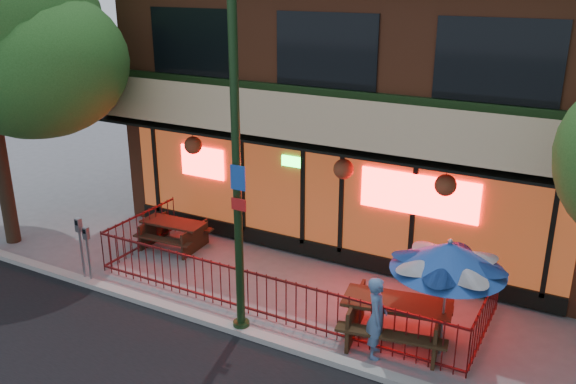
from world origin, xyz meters
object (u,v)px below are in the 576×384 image
at_px(pedestrian, 377,317).
at_px(parking_meter_far, 80,239).
at_px(street_light, 237,177).
at_px(picnic_table_left, 174,230).
at_px(picnic_table_right, 397,315).
at_px(patio_umbrella, 449,257).
at_px(parking_meter_near, 87,246).

bearing_deg(pedestrian, parking_meter_far, 74.46).
distance_m(street_light, picnic_table_left, 5.12).
bearing_deg(picnic_table_right, parking_meter_far, -171.00).
xyz_separation_m(street_light, patio_umbrella, (3.60, 1.10, -1.19)).
distance_m(picnic_table_right, patio_umbrella, 1.64).
bearing_deg(patio_umbrella, parking_meter_near, -171.76).
bearing_deg(street_light, picnic_table_left, 145.83).
xyz_separation_m(street_light, parking_meter_far, (-4.20, 0.00, -2.11)).
distance_m(picnic_table_left, pedestrian, 6.48).
bearing_deg(picnic_table_right, patio_umbrella, -0.00).
distance_m(patio_umbrella, parking_meter_far, 7.93).
bearing_deg(parking_meter_far, street_light, -0.04).
distance_m(picnic_table_left, parking_meter_far, 2.58).
bearing_deg(patio_umbrella, parking_meter_far, -171.97).
distance_m(picnic_table_right, pedestrian, 0.66).
height_order(patio_umbrella, pedestrian, patio_umbrella).
distance_m(picnic_table_left, picnic_table_right, 6.49).
relative_size(pedestrian, parking_meter_far, 1.01).
relative_size(street_light, picnic_table_right, 3.14).
distance_m(street_light, picnic_table_right, 3.93).
xyz_separation_m(picnic_table_right, patio_umbrella, (0.86, -0.00, 1.40)).
relative_size(patio_umbrella, pedestrian, 1.47).
bearing_deg(street_light, pedestrian, 11.09).
height_order(picnic_table_left, picnic_table_right, picnic_table_right).
bearing_deg(street_light, parking_meter_far, 179.96).
bearing_deg(parking_meter_near, street_light, -0.04).
height_order(street_light, picnic_table_left, street_light).
height_order(picnic_table_right, pedestrian, pedestrian).
xyz_separation_m(picnic_table_right, pedestrian, (-0.18, -0.60, 0.22)).
xyz_separation_m(street_light, pedestrian, (2.57, 0.50, -2.37)).
relative_size(pedestrian, parking_meter_near, 1.14).
bearing_deg(patio_umbrella, picnic_table_left, 169.44).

